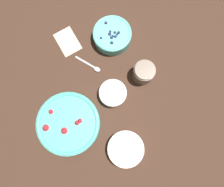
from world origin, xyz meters
TOP-DOWN VIEW (x-y plane):
  - ground_plane at (0.00, 0.00)m, footprint 4.00×4.00m
  - bowl_strawberries at (0.10, -0.17)m, footprint 0.27×0.27m
  - bowl_blueberries at (-0.25, 0.10)m, footprint 0.18×0.18m
  - bowl_bananas at (0.26, 0.04)m, footprint 0.15×0.15m
  - bowl_cream at (0.01, 0.04)m, footprint 0.12×0.12m
  - jar_chocolate at (-0.05, 0.20)m, footprint 0.10×0.10m
  - napkin at (-0.29, -0.11)m, footprint 0.15×0.12m
  - spoon at (-0.14, -0.02)m, footprint 0.11×0.11m

SIDE VIEW (x-z plane):
  - ground_plane at x=0.00m, z-range 0.00..0.00m
  - napkin at x=-0.29m, z-range 0.00..0.01m
  - spoon at x=-0.14m, z-range 0.00..0.01m
  - bowl_bananas at x=0.26m, z-range 0.00..0.05m
  - bowl_cream at x=0.01m, z-range 0.00..0.06m
  - bowl_blueberries at x=-0.25m, z-range 0.00..0.07m
  - jar_chocolate at x=-0.05m, z-range 0.00..0.09m
  - bowl_strawberries at x=0.10m, z-range 0.00..0.09m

